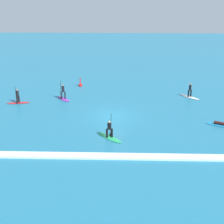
{
  "coord_description": "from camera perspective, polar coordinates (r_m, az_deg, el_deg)",
  "views": [
    {
      "loc": [
        1.01,
        -32.94,
        13.33
      ],
      "look_at": [
        0.0,
        0.0,
        0.5
      ],
      "focal_mm": 54.48,
      "sensor_mm": 36.0,
      "label": 1
    }
  ],
  "objects": [
    {
      "name": "surfer_on_green_board",
      "position": [
        30.64,
        -0.44,
        -3.66
      ],
      "size": [
        2.64,
        2.68,
        2.23
      ],
      "rotation": [
        0.0,
        0.0,
        2.34
      ],
      "color": "#23B266",
      "rests_on": "ground_plane"
    },
    {
      "name": "surfer_on_purple_board",
      "position": [
        40.94,
        -8.18,
        2.79
      ],
      "size": [
        2.04,
        2.34,
        2.36
      ],
      "rotation": [
        0.0,
        0.0,
        2.24
      ],
      "color": "purple",
      "rests_on": "ground_plane"
    },
    {
      "name": "surfer_on_blue_board",
      "position": [
        34.96,
        18.02,
        -2.04
      ],
      "size": [
        3.25,
        2.05,
        0.38
      ],
      "rotation": [
        0.0,
        0.0,
        5.84
      ],
      "color": "#1E8CD1",
      "rests_on": "ground_plane"
    },
    {
      "name": "surfer_on_white_board",
      "position": [
        42.32,
        12.89,
        2.92
      ],
      "size": [
        2.45,
        2.51,
        1.76
      ],
      "rotation": [
        0.0,
        0.0,
        5.48
      ],
      "color": "white",
      "rests_on": "ground_plane"
    },
    {
      "name": "surfer_on_red_board",
      "position": [
        40.73,
        -15.5,
        2.09
      ],
      "size": [
        2.71,
        1.11,
        2.05
      ],
      "rotation": [
        0.0,
        0.0,
        3.32
      ],
      "color": "red",
      "rests_on": "ground_plane"
    },
    {
      "name": "marker_buoy",
      "position": [
        45.98,
        -5.33,
        4.56
      ],
      "size": [
        0.51,
        0.51,
        1.28
      ],
      "color": "red",
      "rests_on": "ground_plane"
    },
    {
      "name": "ground_plane",
      "position": [
        35.55,
        0.0,
        -0.75
      ],
      "size": [
        120.0,
        120.0,
        0.0
      ],
      "primitive_type": "plane",
      "color": "teal",
      "rests_on": "ground"
    },
    {
      "name": "wave_crest",
      "position": [
        27.57,
        -0.56,
        -7.43
      ],
      "size": [
        21.73,
        0.9,
        0.18
      ],
      "primitive_type": "cube",
      "color": "white",
      "rests_on": "ground_plane"
    }
  ]
}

